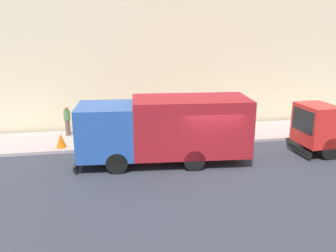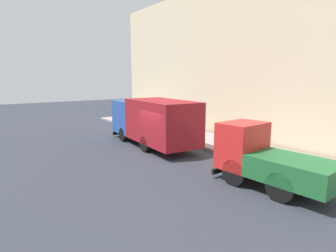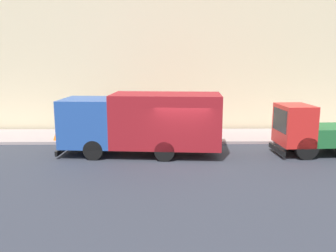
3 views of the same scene
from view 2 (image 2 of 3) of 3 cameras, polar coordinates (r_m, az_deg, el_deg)
name	(u,v)px [view 2 (image 2 of 3)]	position (r m, az deg, el deg)	size (l,w,h in m)	color
ground	(155,154)	(16.20, -2.63, -5.73)	(80.00, 80.00, 0.00)	#313540
sidewalk	(214,142)	(19.15, 9.41, -3.18)	(3.55, 30.00, 0.16)	#A69695
building_facade	(240,59)	(20.40, 14.47, 12.93)	(0.50, 30.00, 11.12)	beige
large_utility_truck	(153,120)	(17.94, -3.15, 1.22)	(3.12, 7.90, 2.99)	#254EA0
small_flatbed_truck	(265,158)	(11.89, 19.09, -6.20)	(2.24, 4.78, 2.47)	red
pedestrian_walking	(169,120)	(21.71, 0.17, 1.26)	(0.51, 0.51, 1.82)	#44405A
pedestrian_standing	(167,116)	(24.48, -0.24, 2.05)	(0.47, 0.47, 1.67)	brown
pedestrian_third	(181,118)	(23.05, 2.62, 1.58)	(0.52, 0.52, 1.70)	black
traffic_cone_orange	(146,124)	(23.54, -4.54, 0.44)	(0.51, 0.51, 0.73)	orange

